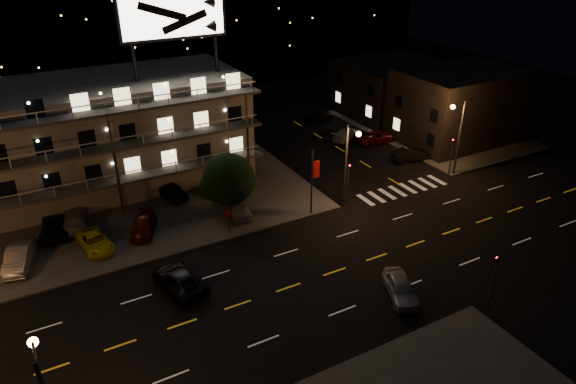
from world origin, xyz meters
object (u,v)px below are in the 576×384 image
road_car_west (179,279)px  lot_car_7 (75,219)px  road_car_east (401,288)px  side_car_0 (411,154)px  lot_car_2 (95,242)px  lot_car_4 (239,207)px  tree (228,181)px

road_car_west → lot_car_7: bearing=-78.4°
lot_car_7 → road_car_east: 28.00m
lot_car_7 → side_car_0: lot_car_7 is taller
lot_car_2 → road_car_west: bearing=-70.0°
lot_car_4 → road_car_east: size_ratio=0.96×
tree → road_car_west: bearing=-134.0°
lot_car_4 → side_car_0: lot_car_4 is taller
tree → lot_car_4: 2.98m
lot_car_2 → lot_car_4: size_ratio=1.07×
side_car_0 → lot_car_7: bearing=94.5°
side_car_0 → lot_car_4: bearing=104.5°
tree → lot_car_4: (0.84, 0.04, -2.86)m
tree → road_car_east: bearing=-68.9°
lot_car_7 → road_car_east: size_ratio=1.14×
lot_car_4 → road_car_west: lot_car_4 is taller
lot_car_2 → lot_car_7: (-0.84, 4.47, 0.10)m
lot_car_2 → road_car_west: (4.35, -7.97, -0.06)m
lot_car_4 → road_car_west: (-8.03, -7.48, -0.15)m
lot_car_4 → road_car_east: bearing=-63.6°
lot_car_2 → side_car_0: size_ratio=0.99×
lot_car_2 → road_car_east: (17.70, -16.51, -0.03)m
side_car_0 → tree: bearing=104.4°
side_car_0 → road_car_east: 24.53m
road_car_east → road_car_west: (-13.35, 8.54, -0.03)m
lot_car_4 → lot_car_7: size_ratio=0.84×
lot_car_7 → side_car_0: bearing=-172.9°
tree → lot_car_7: tree is taller
side_car_0 → road_car_east: size_ratio=1.04×
side_car_0 → road_car_east: side_car_0 is taller
road_car_east → road_car_west: 15.85m
lot_car_7 → side_car_0: 35.26m
tree → road_car_east: tree is taller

